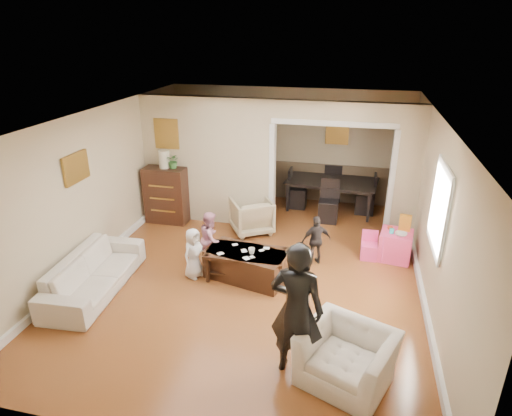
% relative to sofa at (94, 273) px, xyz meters
% --- Properties ---
extents(floor, '(7.00, 7.00, 0.00)m').
position_rel_sofa_xyz_m(floor, '(2.27, 1.18, -0.30)').
color(floor, '#9C5428').
rests_on(floor, ground).
extents(partition_left, '(2.75, 0.18, 2.60)m').
position_rel_sofa_xyz_m(partition_left, '(0.89, 2.98, 1.00)').
color(partition_left, '#C1B48D').
rests_on(partition_left, ground).
extents(partition_right, '(0.55, 0.18, 2.60)m').
position_rel_sofa_xyz_m(partition_right, '(4.74, 2.98, 1.00)').
color(partition_right, '#C1B48D').
rests_on(partition_right, ground).
extents(partition_header, '(2.22, 0.18, 0.35)m').
position_rel_sofa_xyz_m(partition_header, '(3.37, 2.98, 2.12)').
color(partition_header, '#C1B48D').
rests_on(partition_header, partition_right).
extents(window_pane, '(0.03, 0.95, 1.10)m').
position_rel_sofa_xyz_m(window_pane, '(5.00, 0.78, 1.25)').
color(window_pane, white).
rests_on(window_pane, ground).
extents(framed_art_partition, '(0.45, 0.03, 0.55)m').
position_rel_sofa_xyz_m(framed_art_partition, '(0.07, 2.88, 1.55)').
color(framed_art_partition, brown).
rests_on(framed_art_partition, partition_left).
extents(framed_art_sofa_wall, '(0.03, 0.55, 0.40)m').
position_rel_sofa_xyz_m(framed_art_sofa_wall, '(-0.44, 0.58, 1.50)').
color(framed_art_sofa_wall, brown).
extents(framed_art_alcove, '(0.45, 0.03, 0.55)m').
position_rel_sofa_xyz_m(framed_art_alcove, '(3.37, 4.62, 1.40)').
color(framed_art_alcove, brown).
extents(sofa, '(0.93, 2.10, 0.60)m').
position_rel_sofa_xyz_m(sofa, '(0.00, 0.00, 0.00)').
color(sofa, '#EEE3CD').
rests_on(sofa, ground).
extents(armchair_back, '(1.04, 1.05, 0.70)m').
position_rel_sofa_xyz_m(armchair_back, '(1.89, 2.61, 0.05)').
color(armchair_back, tan).
rests_on(armchair_back, ground).
extents(armchair_front, '(1.27, 1.20, 0.65)m').
position_rel_sofa_xyz_m(armchair_front, '(3.91, -1.04, 0.03)').
color(armchair_front, '#EEE3CD').
rests_on(armchair_front, ground).
extents(dresser, '(0.86, 0.48, 1.18)m').
position_rel_sofa_xyz_m(dresser, '(0.04, 2.74, 0.29)').
color(dresser, '#371A10').
rests_on(dresser, ground).
extents(table_lamp, '(0.22, 0.22, 0.36)m').
position_rel_sofa_xyz_m(table_lamp, '(0.04, 2.74, 1.06)').
color(table_lamp, beige).
rests_on(table_lamp, dresser).
extents(potted_plant, '(0.28, 0.24, 0.31)m').
position_rel_sofa_xyz_m(potted_plant, '(0.24, 2.74, 1.04)').
color(potted_plant, '#3A7233').
rests_on(potted_plant, dresser).
extents(coffee_table, '(1.41, 0.93, 0.48)m').
position_rel_sofa_xyz_m(coffee_table, '(2.23, 0.88, -0.06)').
color(coffee_table, '#371B11').
rests_on(coffee_table, ground).
extents(coffee_cup, '(0.13, 0.13, 0.10)m').
position_rel_sofa_xyz_m(coffee_cup, '(2.33, 0.83, 0.23)').
color(coffee_cup, silver).
rests_on(coffee_cup, coffee_table).
extents(play_table, '(0.61, 0.61, 0.51)m').
position_rel_sofa_xyz_m(play_table, '(4.64, 2.12, -0.04)').
color(play_table, '#FC4283').
rests_on(play_table, ground).
extents(cereal_box, '(0.21, 0.10, 0.30)m').
position_rel_sofa_xyz_m(cereal_box, '(4.76, 2.22, 0.36)').
color(cereal_box, gold).
rests_on(cereal_box, play_table).
extents(cyan_cup, '(0.08, 0.08, 0.08)m').
position_rel_sofa_xyz_m(cyan_cup, '(4.54, 2.07, 0.25)').
color(cyan_cup, '#22ABA7').
rests_on(cyan_cup, play_table).
extents(toy_block, '(0.09, 0.07, 0.05)m').
position_rel_sofa_xyz_m(toy_block, '(4.52, 2.24, 0.24)').
color(toy_block, red).
rests_on(toy_block, play_table).
extents(play_bowl, '(0.24, 0.24, 0.05)m').
position_rel_sofa_xyz_m(play_bowl, '(4.69, 2.00, 0.24)').
color(play_bowl, silver).
rests_on(play_bowl, play_table).
extents(dining_table, '(2.07, 1.31, 0.69)m').
position_rel_sofa_xyz_m(dining_table, '(3.35, 4.13, 0.04)').
color(dining_table, black).
rests_on(dining_table, ground).
extents(adult_person, '(0.67, 0.48, 1.73)m').
position_rel_sofa_xyz_m(adult_person, '(3.31, -1.02, 0.56)').
color(adult_person, black).
rests_on(adult_person, ground).
extents(child_kneel_a, '(0.42, 0.50, 0.86)m').
position_rel_sofa_xyz_m(child_kneel_a, '(1.38, 0.73, 0.13)').
color(child_kneel_a, silver).
rests_on(child_kneel_a, ground).
extents(child_kneel_b, '(0.42, 0.51, 0.98)m').
position_rel_sofa_xyz_m(child_kneel_b, '(1.53, 1.18, 0.19)').
color(child_kneel_b, '#CB7F94').
rests_on(child_kneel_b, ground).
extents(child_toddler, '(0.56, 0.43, 0.89)m').
position_rel_sofa_xyz_m(child_toddler, '(3.28, 1.63, 0.14)').
color(child_toddler, black).
rests_on(child_toddler, ground).
extents(craft_papers, '(0.80, 0.53, 0.00)m').
position_rel_sofa_xyz_m(craft_papers, '(2.22, 0.87, 0.19)').
color(craft_papers, white).
rests_on(craft_papers, coffee_table).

